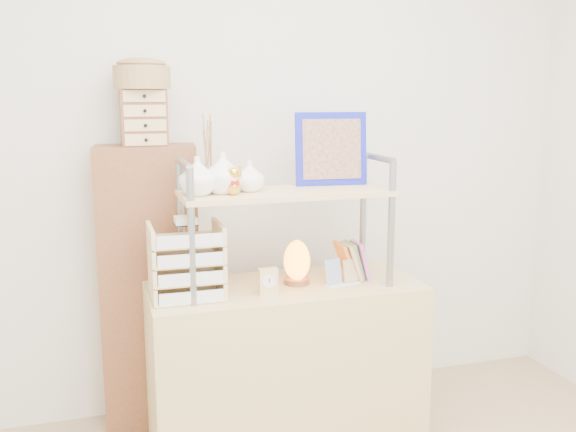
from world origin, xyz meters
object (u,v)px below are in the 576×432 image
at_px(desk, 286,365).
at_px(cabinet, 151,288).
at_px(letter_tray, 187,265).
at_px(salt_lamp, 297,262).

relative_size(desk, cabinet, 0.89).
bearing_deg(cabinet, desk, -27.91).
height_order(cabinet, letter_tray, cabinet).
bearing_deg(cabinet, salt_lamp, -25.10).
distance_m(desk, letter_tray, 0.67).
xyz_separation_m(cabinet, letter_tray, (0.12, -0.41, 0.21)).
relative_size(cabinet, salt_lamp, 6.83).
distance_m(cabinet, salt_lamp, 0.73).
bearing_deg(salt_lamp, desk, -173.24).
relative_size(desk, letter_tray, 3.52).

